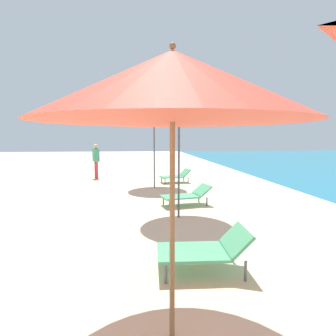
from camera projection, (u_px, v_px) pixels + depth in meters
name	position (u px, v px, depth m)	size (l,w,h in m)	color
umbrella_second	(172.00, 87.00, 2.47)	(2.42, 2.42, 2.72)	olive
lounger_second_shoreside	(205.00, 249.00, 4.01)	(1.31, 0.76, 0.63)	#4CA572
umbrella_third	(179.00, 107.00, 6.53)	(1.98, 1.98, 2.89)	#4C4C51
lounger_third_shoreside	(187.00, 195.00, 7.96)	(1.46, 0.91, 0.56)	#4CA572
umbrella_farthest	(154.00, 120.00, 10.52)	(2.08, 2.08, 2.85)	#4C4C51
lounger_farthest_shoreside	(176.00, 176.00, 11.96)	(1.32, 0.86, 0.58)	#4CA572
person_walking_near	(96.00, 158.00, 13.13)	(0.36, 0.42, 1.60)	#D8334C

